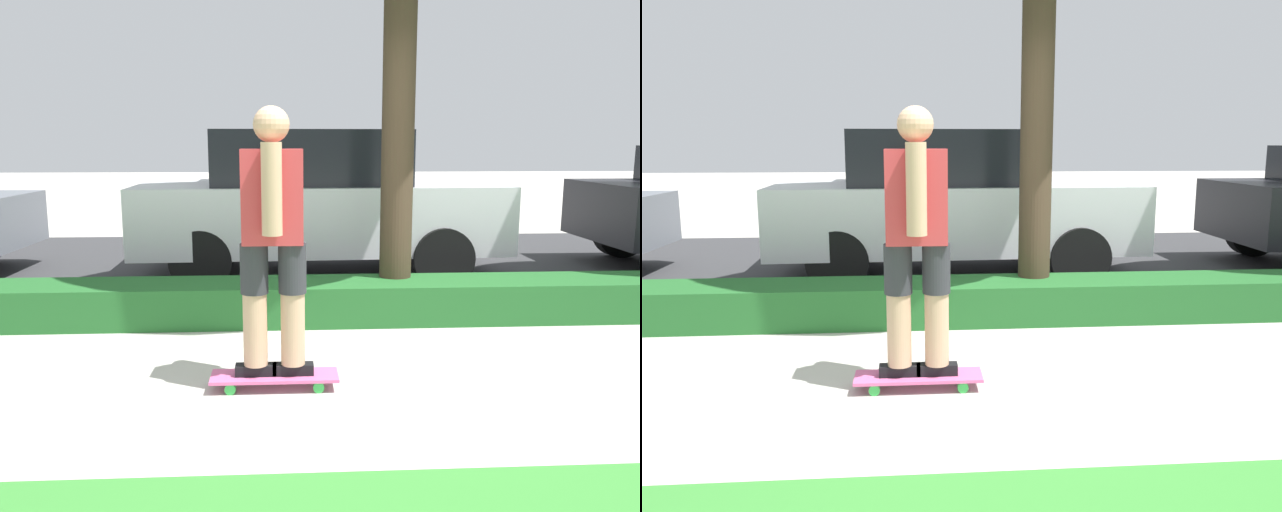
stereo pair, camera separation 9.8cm
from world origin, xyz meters
TOP-DOWN VIEW (x-y plane):
  - ground_plane at (0.00, 0.00)m, footprint 60.00×60.00m
  - street_asphalt at (0.00, 4.20)m, footprint 18.54×5.00m
  - hedge_row at (0.00, 1.60)m, footprint 18.54×0.60m
  - skateboard at (-0.53, 0.07)m, footprint 0.81×0.24m
  - skater_person at (-0.53, 0.07)m, footprint 0.50×0.43m
  - parked_car_middle at (-0.09, 3.64)m, footprint 4.19×2.00m

SIDE VIEW (x-z plane):
  - ground_plane at x=0.00m, z-range 0.00..0.00m
  - street_asphalt at x=0.00m, z-range 0.00..0.01m
  - skateboard at x=-0.53m, z-range 0.03..0.12m
  - hedge_row at x=0.00m, z-range 0.00..0.35m
  - parked_car_middle at x=-0.09m, z-range 0.02..1.70m
  - skater_person at x=-0.53m, z-range 0.15..1.82m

